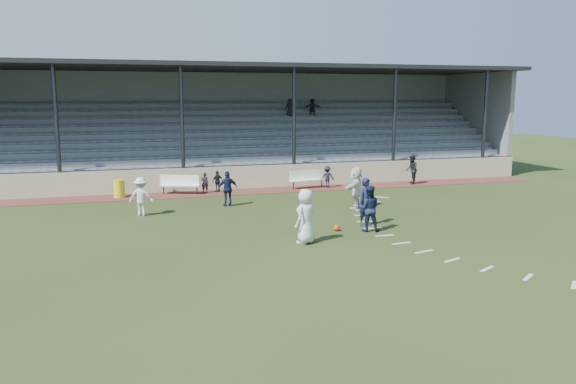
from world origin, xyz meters
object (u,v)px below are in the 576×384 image
object	(u,v)px
official	(412,169)
trash_bin	(119,188)
football	(337,228)
bench_right	(307,177)
player_navy_lead	(366,202)
bench_left	(180,183)
player_white_lead	(306,216)

from	to	relation	value
official	trash_bin	bearing A→B (deg)	-66.98
trash_bin	football	xyz separation A→B (m)	(7.70, -9.43, -0.33)
bench_right	trash_bin	xyz separation A→B (m)	(-9.68, -0.12, -0.14)
football	player_navy_lead	bearing A→B (deg)	21.57
trash_bin	player_navy_lead	bearing A→B (deg)	-44.25
player_navy_lead	official	size ratio (longest dim) A/B	1.13
bench_right	football	size ratio (longest dim) A/B	8.55
bench_left	trash_bin	size ratio (longest dim) A/B	2.36
football	player_white_lead	xyz separation A→B (m)	(-1.62, -1.31, 0.81)
trash_bin	player_white_lead	distance (m)	12.35
trash_bin	football	world-z (taller)	trash_bin
bench_left	bench_right	bearing A→B (deg)	19.32
bench_left	player_white_lead	world-z (taller)	player_white_lead
player_white_lead	trash_bin	bearing A→B (deg)	-99.12
bench_left	football	world-z (taller)	bench_left
bench_right	player_navy_lead	size ratio (longest dim) A/B	1.11
football	player_white_lead	bearing A→B (deg)	-141.13
bench_right	trash_bin	world-z (taller)	bench_right
player_navy_lead	official	xyz separation A→B (m)	(6.63, 8.66, -0.08)
player_white_lead	bench_right	bearing A→B (deg)	-146.97
bench_left	football	distance (m)	10.72
trash_bin	player_white_lead	size ratio (longest dim) A/B	0.46
bench_left	football	bearing A→B (deg)	-43.96
bench_right	trash_bin	distance (m)	9.68
player_white_lead	player_navy_lead	size ratio (longest dim) A/B	1.00
football	official	world-z (taller)	official
bench_left	official	bearing A→B (deg)	17.96
football	player_navy_lead	xyz separation A→B (m)	(1.41, 0.56, 0.80)
bench_right	football	bearing A→B (deg)	-110.15
official	player_white_lead	bearing A→B (deg)	-18.77
bench_right	player_white_lead	world-z (taller)	player_white_lead
player_white_lead	player_navy_lead	world-z (taller)	player_white_lead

